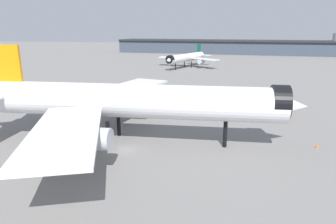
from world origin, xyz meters
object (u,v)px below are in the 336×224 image
(airliner_near_gate, at_px, (125,101))
(airliner_far_taxiway, at_px, (186,58))
(traffic_cone_near_nose, at_px, (317,146))
(service_truck_front, at_px, (278,112))

(airliner_near_gate, distance_m, airliner_far_taxiway, 119.25)
(airliner_near_gate, bearing_deg, airliner_far_taxiway, 88.96)
(airliner_far_taxiway, relative_size, traffic_cone_near_nose, 57.64)
(airliner_far_taxiway, xyz_separation_m, service_truck_front, (31.35, -97.78, -4.02))
(airliner_far_taxiway, relative_size, service_truck_front, 6.98)
(airliner_far_taxiway, distance_m, service_truck_front, 102.76)
(service_truck_front, height_order, traffic_cone_near_nose, service_truck_front)
(airliner_far_taxiway, bearing_deg, airliner_near_gate, 23.41)
(traffic_cone_near_nose, bearing_deg, airliner_far_taxiway, 106.55)
(airliner_far_taxiway, xyz_separation_m, traffic_cone_near_nose, (34.78, -117.06, -5.26))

